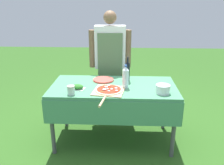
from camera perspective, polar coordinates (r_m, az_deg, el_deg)
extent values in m
plane|color=#2D5B1E|center=(3.18, 0.33, -13.47)|extent=(12.00, 12.00, 0.00)
cube|color=#478960|center=(2.85, 0.36, -1.10)|extent=(1.50, 0.76, 0.04)
cube|color=#478960|center=(2.56, 0.00, -7.48)|extent=(1.50, 0.01, 0.28)
cube|color=#478960|center=(3.26, 0.63, -1.29)|extent=(1.50, 0.01, 0.28)
cube|color=#478960|center=(3.03, -14.04, -3.62)|extent=(0.01, 0.76, 0.28)
cube|color=#478960|center=(2.98, 15.02, -4.15)|extent=(0.01, 0.76, 0.28)
cylinder|color=#4C4C51|center=(2.84, -14.21, -10.24)|extent=(0.05, 0.05, 0.71)
cylinder|color=#4C4C51|center=(2.78, 14.64, -10.89)|extent=(0.05, 0.05, 0.71)
cylinder|color=#4C4C51|center=(3.38, -11.20, -4.87)|extent=(0.05, 0.05, 0.71)
cylinder|color=#4C4C51|center=(3.34, 12.52, -5.31)|extent=(0.05, 0.05, 0.71)
cylinder|color=#70604C|center=(3.58, 0.81, -2.38)|extent=(0.12, 0.12, 0.79)
cylinder|color=#70604C|center=(3.58, -1.69, -2.38)|extent=(0.12, 0.12, 0.79)
cube|color=silver|center=(3.38, -0.47, 8.55)|extent=(0.44, 0.20, 0.59)
cube|color=#56704C|center=(3.33, -0.47, 4.46)|extent=(0.34, 0.02, 0.86)
cylinder|color=brown|center=(3.39, 3.82, 8.09)|extent=(0.09, 0.09, 0.53)
cylinder|color=brown|center=(3.40, -4.75, 8.08)|extent=(0.09, 0.09, 0.53)
sphere|color=brown|center=(3.32, -0.49, 15.42)|extent=(0.18, 0.18, 0.18)
cube|color=#D1B27F|center=(2.67, -0.76, -2.00)|extent=(0.39, 0.39, 0.01)
cylinder|color=#D1B27F|center=(2.41, -2.31, -4.57)|extent=(0.07, 0.26, 0.02)
cylinder|color=beige|center=(2.67, -0.76, -1.76)|extent=(0.31, 0.31, 0.01)
cylinder|color=red|center=(2.67, -0.76, -1.59)|extent=(0.27, 0.27, 0.00)
ellipsoid|color=white|center=(2.64, -0.09, -1.57)|extent=(0.04, 0.04, 0.01)
ellipsoid|color=white|center=(2.60, 1.06, -1.92)|extent=(0.04, 0.04, 0.01)
ellipsoid|color=white|center=(2.75, -0.83, -0.65)|extent=(0.05, 0.05, 0.02)
ellipsoid|color=white|center=(2.59, -0.76, -2.03)|extent=(0.04, 0.04, 0.01)
ellipsoid|color=white|center=(2.65, -1.10, -1.50)|extent=(0.04, 0.04, 0.01)
ellipsoid|color=white|center=(2.70, -1.34, -1.10)|extent=(0.04, 0.04, 0.01)
ellipsoid|color=white|center=(2.71, -1.42, -1.01)|extent=(0.04, 0.04, 0.01)
ellipsoid|color=white|center=(2.63, -1.85, -1.66)|extent=(0.05, 0.04, 0.02)
ellipsoid|color=white|center=(2.67, 0.98, -1.33)|extent=(0.05, 0.05, 0.02)
ellipsoid|color=#286B23|center=(2.59, -2.37, -2.19)|extent=(0.04, 0.03, 0.00)
ellipsoid|color=#286B23|center=(2.63, -2.14, -1.76)|extent=(0.02, 0.03, 0.00)
ellipsoid|color=#286B23|center=(2.62, 1.18, -1.88)|extent=(0.03, 0.02, 0.00)
ellipsoid|color=#286B23|center=(2.66, -0.16, -1.50)|extent=(0.02, 0.03, 0.00)
cylinder|color=black|center=(2.97, 3.73, 2.49)|extent=(0.06, 0.06, 0.23)
cylinder|color=black|center=(2.93, 3.79, 5.26)|extent=(0.02, 0.02, 0.07)
cylinder|color=#232326|center=(2.92, 3.81, 6.03)|extent=(0.03, 0.03, 0.02)
cylinder|color=silver|center=(2.75, 3.27, 0.85)|extent=(0.07, 0.07, 0.21)
cone|color=silver|center=(2.71, 3.32, 3.41)|extent=(0.07, 0.07, 0.04)
cylinder|color=#335BB2|center=(2.71, 3.34, 4.05)|extent=(0.03, 0.03, 0.02)
cube|color=silver|center=(2.76, -8.21, -1.54)|extent=(0.18, 0.15, 0.01)
ellipsoid|color=#286B23|center=(2.75, -8.24, -0.99)|extent=(0.15, 0.13, 0.05)
cylinder|color=silver|center=(2.67, 12.14, -1.55)|extent=(0.16, 0.16, 0.10)
cylinder|color=#DB4C42|center=(3.02, -2.08, 0.51)|extent=(0.26, 0.26, 0.00)
cylinder|color=#DB4C42|center=(3.02, -2.08, 0.60)|extent=(0.26, 0.26, 0.00)
cylinder|color=#DB4C42|center=(3.01, -2.09, 0.69)|extent=(0.26, 0.26, 0.00)
cylinder|color=#DB4C42|center=(3.01, -2.09, 0.78)|extent=(0.26, 0.26, 0.00)
cylinder|color=silver|center=(2.62, -9.83, -1.92)|extent=(0.08, 0.08, 0.09)
cylinder|color=red|center=(2.62, -9.82, -2.18)|extent=(0.07, 0.07, 0.06)
cylinder|color=#B7B2A3|center=(2.60, -9.90, -0.92)|extent=(0.08, 0.08, 0.01)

